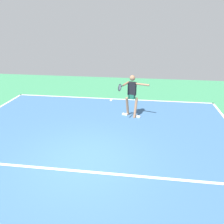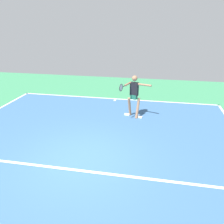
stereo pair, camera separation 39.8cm
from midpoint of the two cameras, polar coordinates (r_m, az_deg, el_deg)
ground_plane at (r=7.16m, az=-6.14°, el=-11.88°), size 22.01×22.01×0.00m
court_surface at (r=7.15m, az=-6.14°, el=-11.86°), size 10.71×12.08×0.00m
court_line_baseline_near at (r=12.44m, az=1.82°, el=3.33°), size 10.71×0.10×0.01m
court_line_service at (r=6.75m, az=-7.45°, el=-14.24°), size 8.03×0.10×0.01m
court_line_centre_mark at (r=12.26m, az=1.67°, el=3.04°), size 0.10×0.30×0.01m
tennis_player at (r=9.79m, az=6.68°, el=4.65°), size 1.22×1.21×1.87m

